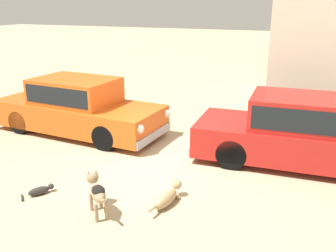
% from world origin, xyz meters
% --- Properties ---
extents(ground_plane, '(80.00, 80.00, 0.00)m').
position_xyz_m(ground_plane, '(0.00, 0.00, 0.00)').
color(ground_plane, tan).
extents(parked_sedan_nearest, '(4.71, 2.00, 1.44)m').
position_xyz_m(parked_sedan_nearest, '(-2.60, 1.36, 0.71)').
color(parked_sedan_nearest, '#D15619').
rests_on(parked_sedan_nearest, ground_plane).
extents(parked_sedan_second, '(4.55, 1.89, 1.47)m').
position_xyz_m(parked_sedan_second, '(2.90, 1.42, 0.72)').
color(parked_sedan_second, '#AD1E19').
rests_on(parked_sedan_second, ground_plane).
extents(stray_dog_spotted, '(0.75, 0.74, 0.65)m').
position_xyz_m(stray_dog_spotted, '(0.03, -1.91, 0.41)').
color(stray_dog_spotted, '#997F60').
rests_on(stray_dog_spotted, ground_plane).
extents(stray_dog_tan, '(0.32, 1.04, 0.34)m').
position_xyz_m(stray_dog_tan, '(0.97, -1.21, 0.14)').
color(stray_dog_tan, tan).
rests_on(stray_dog_tan, ground_plane).
extents(stray_cat, '(0.44, 0.57, 0.16)m').
position_xyz_m(stray_cat, '(-1.27, -1.76, 0.07)').
color(stray_cat, '#2D2B28').
rests_on(stray_cat, ground_plane).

